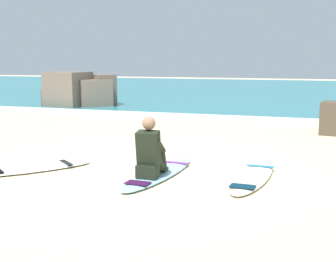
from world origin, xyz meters
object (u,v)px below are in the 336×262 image
(surfer_seated, at_px, (150,153))
(surfboard_spare_near, at_px, (34,168))
(surfboard_spare_far, at_px, (252,177))
(surfboard_main, at_px, (160,173))

(surfer_seated, relative_size, surfboard_spare_near, 0.49)
(surfboard_spare_near, xyz_separation_m, surfboard_spare_far, (3.64, 0.66, -0.00))
(surfer_seated, height_order, surfboard_spare_near, surfer_seated)
(surfer_seated, bearing_deg, surfboard_main, 83.70)
(surfer_seated, bearing_deg, surfboard_spare_far, 21.28)
(surfboard_spare_far, bearing_deg, surfer_seated, -158.72)
(surfboard_main, distance_m, surfboard_spare_far, 1.51)
(surfer_seated, height_order, surfboard_spare_far, surfer_seated)
(surfer_seated, relative_size, surfboard_spare_far, 0.41)
(surfboard_main, bearing_deg, surfer_seated, -96.30)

